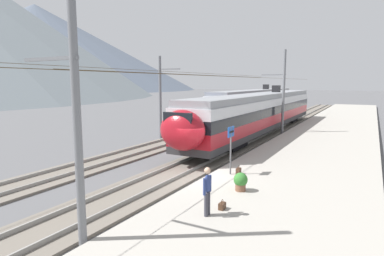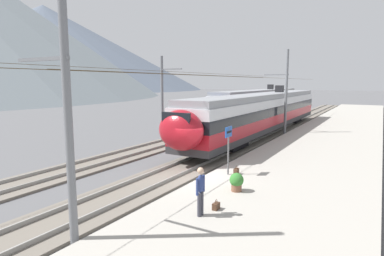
{
  "view_description": "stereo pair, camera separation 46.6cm",
  "coord_description": "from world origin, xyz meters",
  "px_view_note": "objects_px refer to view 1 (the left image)",
  "views": [
    {
      "loc": [
        -13.88,
        -7.53,
        4.87
      ],
      "look_at": [
        4.47,
        2.68,
        1.91
      ],
      "focal_mm": 30.39,
      "sensor_mm": 36.0,
      "label": 1
    },
    {
      "loc": [
        -13.65,
        -7.93,
        4.87
      ],
      "look_at": [
        4.47,
        2.68,
        1.91
      ],
      "focal_mm": 30.39,
      "sensor_mm": 36.0,
      "label": 2
    }
  ],
  "objects_px": {
    "train_near_platform": "(262,111)",
    "passenger_walking": "(207,189)",
    "catenary_mast_west": "(73,115)",
    "train_far_track": "(256,102)",
    "potted_plant_platform_edge": "(241,181)",
    "platform_sign": "(231,140)",
    "catenary_mast_far_side": "(162,95)",
    "catenary_mast_mid": "(282,92)",
    "handbag_near_sign": "(239,171)",
    "handbag_beside_passenger": "(222,206)"
  },
  "relations": [
    {
      "from": "train_near_platform",
      "to": "potted_plant_platform_edge",
      "type": "bearing_deg",
      "value": -165.57
    },
    {
      "from": "passenger_walking",
      "to": "handbag_near_sign",
      "type": "bearing_deg",
      "value": 9.62
    },
    {
      "from": "train_near_platform",
      "to": "handbag_near_sign",
      "type": "distance_m",
      "value": 15.11
    },
    {
      "from": "handbag_beside_passenger",
      "to": "catenary_mast_mid",
      "type": "bearing_deg",
      "value": 8.07
    },
    {
      "from": "train_far_track",
      "to": "catenary_mast_west",
      "type": "xyz_separation_m",
      "value": [
        -37.25,
        -6.92,
        1.75
      ]
    },
    {
      "from": "catenary_mast_far_side",
      "to": "train_far_track",
      "type": "bearing_deg",
      "value": -4.8
    },
    {
      "from": "train_near_platform",
      "to": "catenary_mast_mid",
      "type": "bearing_deg",
      "value": -82.83
    },
    {
      "from": "train_far_track",
      "to": "handbag_near_sign",
      "type": "height_order",
      "value": "train_far_track"
    },
    {
      "from": "train_far_track",
      "to": "passenger_walking",
      "type": "xyz_separation_m",
      "value": [
        -33.96,
        -9.45,
        -0.92
      ]
    },
    {
      "from": "platform_sign",
      "to": "potted_plant_platform_edge",
      "type": "distance_m",
      "value": 2.8
    },
    {
      "from": "catenary_mast_mid",
      "to": "passenger_walking",
      "type": "relative_size",
      "value": 26.78
    },
    {
      "from": "passenger_walking",
      "to": "train_near_platform",
      "type": "bearing_deg",
      "value": 12.12
    },
    {
      "from": "potted_plant_platform_edge",
      "to": "passenger_walking",
      "type": "bearing_deg",
      "value": 178.37
    },
    {
      "from": "train_far_track",
      "to": "catenary_mast_far_side",
      "type": "xyz_separation_m",
      "value": [
        -20.34,
        1.71,
        1.55
      ]
    },
    {
      "from": "train_near_platform",
      "to": "catenary_mast_far_side",
      "type": "xyz_separation_m",
      "value": [
        -6.31,
        6.88,
        1.55
      ]
    },
    {
      "from": "handbag_near_sign",
      "to": "potted_plant_platform_edge",
      "type": "distance_m",
      "value": 2.55
    },
    {
      "from": "catenary_mast_west",
      "to": "catenary_mast_far_side",
      "type": "xyz_separation_m",
      "value": [
        16.91,
        8.63,
        -0.2
      ]
    },
    {
      "from": "train_far_track",
      "to": "handbag_beside_passenger",
      "type": "distance_m",
      "value": 34.63
    },
    {
      "from": "catenary_mast_far_side",
      "to": "handbag_beside_passenger",
      "type": "height_order",
      "value": "catenary_mast_far_side"
    },
    {
      "from": "catenary_mast_far_side",
      "to": "passenger_walking",
      "type": "distance_m",
      "value": 17.78
    },
    {
      "from": "train_near_platform",
      "to": "catenary_mast_west",
      "type": "bearing_deg",
      "value": -175.68
    },
    {
      "from": "catenary_mast_west",
      "to": "catenary_mast_mid",
      "type": "bearing_deg",
      "value": -0.0
    },
    {
      "from": "catenary_mast_west",
      "to": "catenary_mast_far_side",
      "type": "distance_m",
      "value": 18.99
    },
    {
      "from": "handbag_near_sign",
      "to": "train_near_platform",
      "type": "bearing_deg",
      "value": 13.02
    },
    {
      "from": "catenary_mast_west",
      "to": "platform_sign",
      "type": "height_order",
      "value": "catenary_mast_west"
    },
    {
      "from": "handbag_beside_passenger",
      "to": "train_far_track",
      "type": "bearing_deg",
      "value": 16.24
    },
    {
      "from": "catenary_mast_west",
      "to": "catenary_mast_far_side",
      "type": "relative_size",
      "value": 1.0
    },
    {
      "from": "train_far_track",
      "to": "potted_plant_platform_edge",
      "type": "relative_size",
      "value": 37.35
    },
    {
      "from": "catenary_mast_mid",
      "to": "handbag_near_sign",
      "type": "distance_m",
      "value": 15.34
    },
    {
      "from": "handbag_beside_passenger",
      "to": "potted_plant_platform_edge",
      "type": "bearing_deg",
      "value": 3.66
    },
    {
      "from": "catenary_mast_west",
      "to": "catenary_mast_mid",
      "type": "height_order",
      "value": "catenary_mast_mid"
    },
    {
      "from": "catenary_mast_west",
      "to": "handbag_beside_passenger",
      "type": "distance_m",
      "value": 6.01
    },
    {
      "from": "catenary_mast_mid",
      "to": "catenary_mast_far_side",
      "type": "xyz_separation_m",
      "value": [
        -6.53,
        8.63,
        -0.25
      ]
    },
    {
      "from": "train_far_track",
      "to": "catenary_mast_far_side",
      "type": "height_order",
      "value": "catenary_mast_far_side"
    },
    {
      "from": "train_far_track",
      "to": "potted_plant_platform_edge",
      "type": "height_order",
      "value": "train_far_track"
    },
    {
      "from": "train_near_platform",
      "to": "passenger_walking",
      "type": "distance_m",
      "value": 20.41
    },
    {
      "from": "platform_sign",
      "to": "potted_plant_platform_edge",
      "type": "relative_size",
      "value": 3.05
    },
    {
      "from": "handbag_beside_passenger",
      "to": "handbag_near_sign",
      "type": "xyz_separation_m",
      "value": [
        4.55,
        1.13,
        0.03
      ]
    },
    {
      "from": "platform_sign",
      "to": "potted_plant_platform_edge",
      "type": "height_order",
      "value": "platform_sign"
    },
    {
      "from": "catenary_mast_far_side",
      "to": "handbag_near_sign",
      "type": "bearing_deg",
      "value": -129.04
    },
    {
      "from": "catenary_mast_far_side",
      "to": "potted_plant_platform_edge",
      "type": "height_order",
      "value": "catenary_mast_far_side"
    },
    {
      "from": "catenary_mast_mid",
      "to": "potted_plant_platform_edge",
      "type": "bearing_deg",
      "value": -171.37
    },
    {
      "from": "catenary_mast_west",
      "to": "handbag_beside_passenger",
      "type": "height_order",
      "value": "catenary_mast_west"
    },
    {
      "from": "catenary_mast_mid",
      "to": "passenger_walking",
      "type": "xyz_separation_m",
      "value": [
        -20.15,
        -2.52,
        -2.72
      ]
    },
    {
      "from": "platform_sign",
      "to": "handbag_beside_passenger",
      "type": "relative_size",
      "value": 6.43
    },
    {
      "from": "handbag_beside_passenger",
      "to": "potted_plant_platform_edge",
      "type": "distance_m",
      "value": 2.24
    },
    {
      "from": "train_near_platform",
      "to": "handbag_beside_passenger",
      "type": "relative_size",
      "value": 81.91
    },
    {
      "from": "train_far_track",
      "to": "passenger_walking",
      "type": "relative_size",
      "value": 17.2
    },
    {
      "from": "catenary_mast_far_side",
      "to": "handbag_near_sign",
      "type": "relative_size",
      "value": 105.84
    },
    {
      "from": "handbag_beside_passenger",
      "to": "potted_plant_platform_edge",
      "type": "xyz_separation_m",
      "value": [
        2.21,
        0.14,
        0.31
      ]
    }
  ]
}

